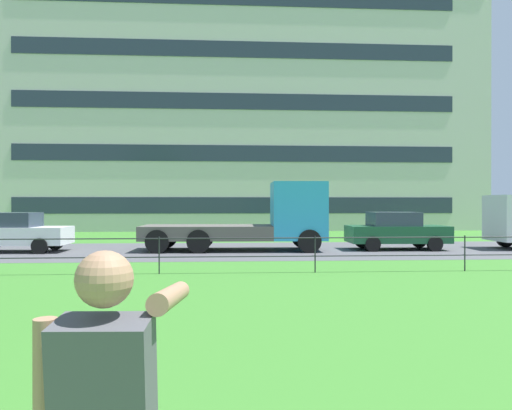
{
  "coord_description": "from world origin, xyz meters",
  "views": [
    {
      "loc": [
        1.8,
        1.95,
        1.89
      ],
      "look_at": [
        2.26,
        9.32,
        1.87
      ],
      "focal_mm": 33.39,
      "sensor_mm": 36.0,
      "label": 1
    }
  ],
  "objects_px": {
    "flatbed_truck_center": "(261,220)",
    "apartment_building_background": "(236,117)",
    "car_white_far_left": "(15,232)",
    "car_dark_green_far_right": "(396,231)"
  },
  "relations": [
    {
      "from": "flatbed_truck_center",
      "to": "car_dark_green_far_right",
      "type": "relative_size",
      "value": 1.83
    },
    {
      "from": "flatbed_truck_center",
      "to": "car_dark_green_far_right",
      "type": "distance_m",
      "value": 5.55
    },
    {
      "from": "flatbed_truck_center",
      "to": "car_dark_green_far_right",
      "type": "height_order",
      "value": "flatbed_truck_center"
    },
    {
      "from": "car_white_far_left",
      "to": "car_dark_green_far_right",
      "type": "height_order",
      "value": "same"
    },
    {
      "from": "flatbed_truck_center",
      "to": "apartment_building_background",
      "type": "xyz_separation_m",
      "value": [
        -0.61,
        20.02,
        7.81
      ]
    },
    {
      "from": "car_white_far_left",
      "to": "flatbed_truck_center",
      "type": "bearing_deg",
      "value": 0.36
    },
    {
      "from": "flatbed_truck_center",
      "to": "car_dark_green_far_right",
      "type": "bearing_deg",
      "value": -0.36
    },
    {
      "from": "car_dark_green_far_right",
      "to": "apartment_building_background",
      "type": "relative_size",
      "value": 0.11
    },
    {
      "from": "car_white_far_left",
      "to": "flatbed_truck_center",
      "type": "distance_m",
      "value": 9.67
    },
    {
      "from": "apartment_building_background",
      "to": "flatbed_truck_center",
      "type": "bearing_deg",
      "value": -88.26
    }
  ]
}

